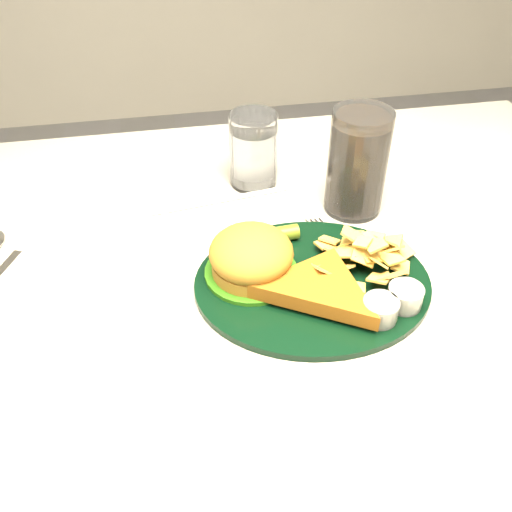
{
  "coord_description": "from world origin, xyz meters",
  "views": [
    {
      "loc": [
        -0.06,
        -0.53,
        1.23
      ],
      "look_at": [
        0.03,
        -0.03,
        0.8
      ],
      "focal_mm": 40.0,
      "sensor_mm": 36.0,
      "label": 1
    }
  ],
  "objects_px": {
    "cola_glass": "(357,163)",
    "table": "(237,439)",
    "water_glass": "(253,150)",
    "fork_napkin": "(342,278)",
    "dinner_plate": "(314,266)"
  },
  "relations": [
    {
      "from": "table",
      "to": "cola_glass",
      "type": "relative_size",
      "value": 8.01
    },
    {
      "from": "table",
      "to": "water_glass",
      "type": "relative_size",
      "value": 10.71
    },
    {
      "from": "fork_napkin",
      "to": "cola_glass",
      "type": "bearing_deg",
      "value": 52.15
    },
    {
      "from": "water_glass",
      "to": "fork_napkin",
      "type": "bearing_deg",
      "value": -74.54
    },
    {
      "from": "table",
      "to": "dinner_plate",
      "type": "xyz_separation_m",
      "value": [
        0.1,
        -0.04,
        0.41
      ]
    },
    {
      "from": "dinner_plate",
      "to": "cola_glass",
      "type": "bearing_deg",
      "value": 62.47
    },
    {
      "from": "cola_glass",
      "to": "table",
      "type": "bearing_deg",
      "value": -150.38
    },
    {
      "from": "table",
      "to": "fork_napkin",
      "type": "bearing_deg",
      "value": -17.3
    },
    {
      "from": "table",
      "to": "dinner_plate",
      "type": "distance_m",
      "value": 0.42
    },
    {
      "from": "table",
      "to": "fork_napkin",
      "type": "distance_m",
      "value": 0.41
    },
    {
      "from": "fork_napkin",
      "to": "table",
      "type": "bearing_deg",
      "value": 146.94
    },
    {
      "from": "dinner_plate",
      "to": "cola_glass",
      "type": "distance_m",
      "value": 0.19
    },
    {
      "from": "fork_napkin",
      "to": "water_glass",
      "type": "bearing_deg",
      "value": 89.7
    },
    {
      "from": "water_glass",
      "to": "cola_glass",
      "type": "distance_m",
      "value": 0.16
    },
    {
      "from": "dinner_plate",
      "to": "water_glass",
      "type": "relative_size",
      "value": 2.57
    }
  ]
}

